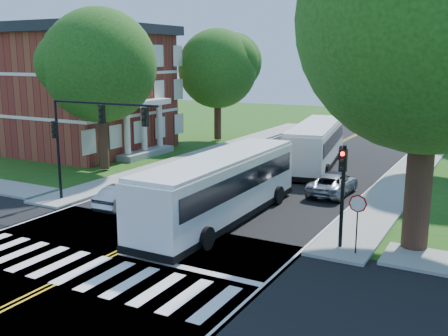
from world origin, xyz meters
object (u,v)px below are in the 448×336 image
Objects in this scene: bus_lead at (221,187)px; suv at (333,184)px; signal_nw at (87,128)px; hatchback at (125,196)px; signal_ne at (343,183)px; dark_sedan at (335,181)px; bus_follow at (316,144)px.

suv is at bearing -114.43° from bus_lead.
signal_nw is at bearing 40.04° from suv.
hatchback reaches higher than suv.
hatchback is at bearing 176.91° from signal_ne.
suv is (3.44, 7.73, -1.12)m from bus_lead.
suv is at bearing 88.46° from dark_sedan.
suv is 1.08× the size of dark_sedan.
bus_lead reaches higher than dark_sedan.
signal_ne reaches higher than suv.
signal_nw is 1.56× the size of suv.
dark_sedan is (-0.14, 0.86, -0.02)m from suv.
hatchback is 12.82m from dark_sedan.
hatchback is at bearing 60.60° from bus_follow.
signal_nw is at bearing 17.51° from hatchback.
bus_lead reaches higher than bus_follow.
signal_nw reaches higher than signal_ne.
bus_lead is at bearing 8.76° from signal_nw.
bus_lead is 8.53m from suv.
bus_lead is 1.01× the size of bus_follow.
signal_nw is 0.56× the size of bus_lead.
signal_ne is 17.69m from bus_follow.
bus_lead is at bearing 58.20° from dark_sedan.
dark_sedan is (-3.18, 9.74, -2.34)m from signal_ne.
bus_follow is 16.66m from hatchback.
bus_follow is at bearing -112.09° from hatchback.
signal_nw is at bearing 55.79° from bus_follow.
suv is 0.87m from dark_sedan.
bus_follow reaches higher than hatchback.
hatchback is at bearing 20.14° from signal_nw.
hatchback is 0.87× the size of suv.
bus_follow reaches higher than suv.
bus_follow is 2.78× the size of suv.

